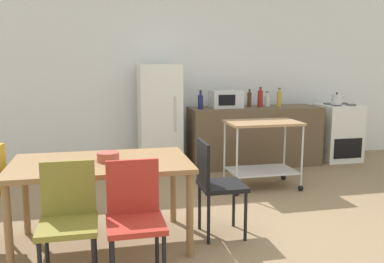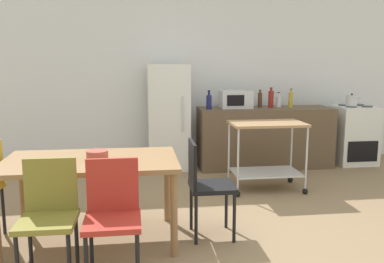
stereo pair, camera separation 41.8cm
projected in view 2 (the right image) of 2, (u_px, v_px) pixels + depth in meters
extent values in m
plane|color=#8C7051|center=(253.00, 240.00, 3.78)|extent=(12.00, 12.00, 0.00)
cube|color=white|center=(200.00, 70.00, 6.66)|extent=(8.40, 0.12, 2.90)
cube|color=brown|center=(264.00, 137.00, 6.36)|extent=(2.00, 0.64, 0.90)
cube|color=olive|center=(91.00, 161.00, 3.64)|extent=(1.50, 0.90, 0.04)
cylinder|color=olive|center=(174.00, 215.00, 3.41)|extent=(0.06, 0.06, 0.71)
cylinder|color=olive|center=(23.00, 192.00, 3.99)|extent=(0.06, 0.06, 0.71)
cylinder|color=olive|center=(167.00, 187.00, 4.17)|extent=(0.06, 0.06, 0.71)
cube|color=#B72D23|center=(112.00, 222.00, 2.95)|extent=(0.40, 0.40, 0.04)
cube|color=#B72D23|center=(113.00, 185.00, 3.09)|extent=(0.38, 0.03, 0.40)
cylinder|color=black|center=(92.00, 246.00, 3.13)|extent=(0.03, 0.03, 0.45)
cylinder|color=black|center=(137.00, 243.00, 3.18)|extent=(0.03, 0.03, 0.45)
cube|color=black|center=(212.00, 186.00, 3.79)|extent=(0.40, 0.40, 0.04)
cube|color=black|center=(192.00, 163.00, 3.73)|extent=(0.03, 0.38, 0.40)
cylinder|color=black|center=(234.00, 218.00, 3.69)|extent=(0.03, 0.03, 0.45)
cylinder|color=black|center=(226.00, 205.00, 4.02)|extent=(0.03, 0.03, 0.45)
cylinder|color=black|center=(196.00, 220.00, 3.64)|extent=(0.03, 0.03, 0.45)
cylinder|color=black|center=(191.00, 207.00, 3.98)|extent=(0.03, 0.03, 0.45)
cube|color=olive|center=(47.00, 222.00, 2.96)|extent=(0.40, 0.40, 0.04)
cube|color=olive|center=(51.00, 184.00, 3.10)|extent=(0.38, 0.03, 0.40)
cylinder|color=black|center=(30.00, 245.00, 3.14)|extent=(0.03, 0.03, 0.45)
cylinder|color=black|center=(77.00, 243.00, 3.18)|extent=(0.03, 0.03, 0.45)
cylinder|color=black|center=(3.00, 211.00, 3.87)|extent=(0.03, 0.03, 0.45)
cube|color=white|center=(353.00, 135.00, 6.57)|extent=(0.60, 0.60, 0.90)
cube|color=black|center=(363.00, 151.00, 6.30)|extent=(0.48, 0.01, 0.32)
cylinder|color=#47474C|center=(351.00, 107.00, 6.36)|extent=(0.16, 0.16, 0.02)
cylinder|color=#47474C|center=(367.00, 106.00, 6.39)|extent=(0.16, 0.16, 0.02)
cylinder|color=#47474C|center=(344.00, 105.00, 6.59)|extent=(0.16, 0.16, 0.02)
cylinder|color=#47474C|center=(359.00, 105.00, 6.62)|extent=(0.16, 0.16, 0.02)
cube|color=white|center=(168.00, 117.00, 6.22)|extent=(0.60, 0.60, 1.55)
cylinder|color=silver|center=(183.00, 114.00, 5.92)|extent=(0.02, 0.02, 0.50)
cube|color=#A37A51|center=(267.00, 124.00, 5.13)|extent=(0.90, 0.56, 0.03)
cube|color=silver|center=(266.00, 172.00, 5.23)|extent=(0.83, 0.52, 0.02)
cylinder|color=silver|center=(238.00, 160.00, 4.90)|extent=(0.02, 0.02, 0.76)
sphere|color=black|center=(237.00, 194.00, 4.96)|extent=(0.07, 0.07, 0.07)
cylinder|color=silver|center=(307.00, 158.00, 5.00)|extent=(0.02, 0.02, 0.76)
sphere|color=black|center=(305.00, 191.00, 5.07)|extent=(0.07, 0.07, 0.07)
cylinder|color=silver|center=(229.00, 151.00, 5.38)|extent=(0.02, 0.02, 0.76)
sphere|color=black|center=(228.00, 182.00, 5.45)|extent=(0.07, 0.07, 0.07)
cylinder|color=silver|center=(291.00, 149.00, 5.49)|extent=(0.02, 0.02, 0.76)
sphere|color=black|center=(290.00, 180.00, 5.56)|extent=(0.07, 0.07, 0.07)
cylinder|color=navy|center=(209.00, 102.00, 6.08)|extent=(0.08, 0.08, 0.20)
cylinder|color=navy|center=(209.00, 93.00, 6.06)|extent=(0.04, 0.04, 0.06)
cylinder|color=black|center=(209.00, 91.00, 6.06)|extent=(0.04, 0.04, 0.01)
cube|color=silver|center=(236.00, 99.00, 6.23)|extent=(0.46, 0.34, 0.26)
cube|color=black|center=(236.00, 100.00, 6.05)|extent=(0.25, 0.01, 0.16)
cylinder|color=#4C2D19|center=(260.00, 100.00, 6.33)|extent=(0.06, 0.06, 0.22)
cylinder|color=#4C2D19|center=(260.00, 92.00, 6.30)|extent=(0.03, 0.03, 0.04)
cylinder|color=black|center=(260.00, 90.00, 6.30)|extent=(0.03, 0.03, 0.01)
cylinder|color=maroon|center=(271.00, 99.00, 6.29)|extent=(0.08, 0.08, 0.25)
cylinder|color=maroon|center=(271.00, 90.00, 6.26)|extent=(0.04, 0.04, 0.04)
cylinder|color=black|center=(271.00, 88.00, 6.26)|extent=(0.04, 0.04, 0.01)
cylinder|color=silver|center=(279.00, 102.00, 6.38)|extent=(0.08, 0.08, 0.16)
cylinder|color=silver|center=(279.00, 95.00, 6.36)|extent=(0.04, 0.04, 0.06)
cylinder|color=black|center=(279.00, 93.00, 6.35)|extent=(0.04, 0.04, 0.01)
cylinder|color=gold|center=(291.00, 100.00, 6.33)|extent=(0.07, 0.07, 0.22)
cylinder|color=gold|center=(291.00, 91.00, 6.30)|extent=(0.03, 0.03, 0.05)
cylinder|color=black|center=(291.00, 89.00, 6.30)|extent=(0.04, 0.04, 0.01)
cylinder|color=#B24C3F|center=(97.00, 155.00, 3.62)|extent=(0.19, 0.19, 0.08)
cylinder|color=silver|center=(352.00, 101.00, 6.36)|extent=(0.17, 0.17, 0.16)
sphere|color=black|center=(352.00, 94.00, 6.35)|extent=(0.03, 0.03, 0.03)
cylinder|color=silver|center=(359.00, 99.00, 6.37)|extent=(0.08, 0.02, 0.07)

